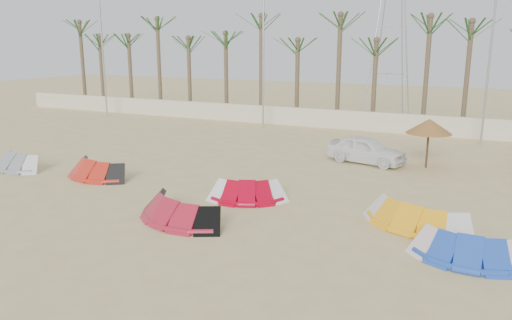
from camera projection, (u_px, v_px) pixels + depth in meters
The scene contains 15 objects.
ground at pixel (171, 244), 14.89m from camera, with size 120.00×120.00×0.00m, color #D9C488.
boundary_wall at pixel (355, 120), 34.13m from camera, with size 60.00×0.30×1.30m, color beige.
palm_line at pixel (374, 33), 33.84m from camera, with size 52.00×4.00×7.70m.
lamp_a at pixel (102, 43), 39.41m from camera, with size 1.25×0.14×11.00m.
lamp_b at pixel (264, 44), 33.64m from camera, with size 1.25×0.14×11.00m.
lamp_c at pixel (492, 44), 27.87m from camera, with size 1.25×0.14×11.00m.
pylon at pixel (386, 119), 39.16m from camera, with size 3.00×3.00×14.00m, color #A5A8AD, non-canonical shape.
kite_grey at pixel (20, 160), 23.72m from camera, with size 3.13×1.89×0.90m.
kite_red_left at pixel (100, 167), 22.34m from camera, with size 3.59×2.04×0.90m.
kite_red_mid at pixel (184, 207), 16.95m from camera, with size 3.95×2.47×0.90m.
kite_red_right at pixel (251, 189), 19.07m from camera, with size 3.32×2.39×0.90m.
kite_orange at pixel (417, 213), 16.39m from camera, with size 3.98×2.59×0.90m.
kite_blue at pixel (470, 245), 13.82m from camera, with size 3.17×1.61×0.90m.
parasol_left at pixel (429, 126), 23.48m from camera, with size 2.15×2.15×2.37m.
car at pixel (366, 150), 24.72m from camera, with size 1.58×3.92×1.34m, color white.
Camera 1 is at (8.19, -11.52, 5.89)m, focal length 35.00 mm.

